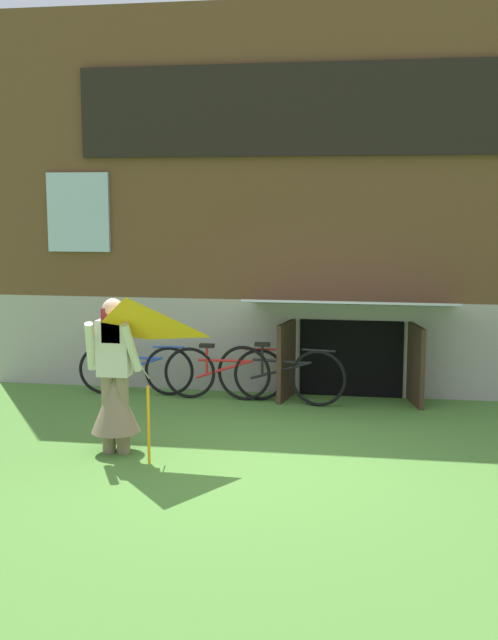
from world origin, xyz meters
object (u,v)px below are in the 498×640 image
Objects in this scene: kite at (127,342)px; bicycle_red at (224,373)px; person at (115,388)px; bicycle_black at (280,374)px; bicycle_blue at (136,369)px.

bicycle_red is at bearing 83.25° from kite.
person reaches higher than bicycle_black.
person reaches higher than bicycle_blue.
kite is at bearing -99.40° from bicycle_red.
kite is 0.91× the size of bicycle_black.
bicycle_blue is at bearing 174.86° from bicycle_red.
kite is 3.37m from bicycle_blue.
person is 0.95× the size of bicycle_black.
bicycle_red reaches higher than bicycle_blue.
kite reaches higher than bicycle_red.
kite is 0.97× the size of bicycle_red.
person reaches higher than kite.
bicycle_red is (0.36, 3.05, -0.95)m from kite.
kite is 3.30m from bicycle_black.
kite is at bearing -80.61° from person.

